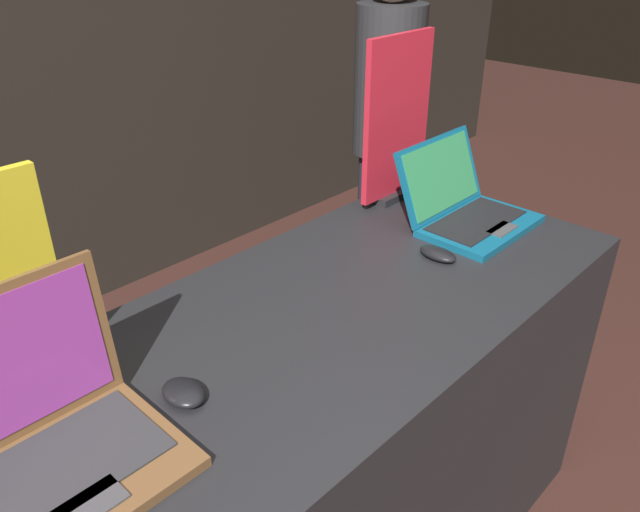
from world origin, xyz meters
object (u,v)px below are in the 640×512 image
object	(u,v)px
laptop_front	(41,435)
mouse_front	(184,393)
mouse_back	(438,254)
promo_stand_back	(397,124)
laptop_back	(465,206)
person_bystander	(386,137)

from	to	relation	value
laptop_front	mouse_front	bearing A→B (deg)	-6.88
mouse_front	mouse_back	bearing A→B (deg)	-2.53
mouse_back	promo_stand_back	size ratio (longest dim) A/B	0.21
laptop_back	mouse_back	bearing A→B (deg)	-163.22
mouse_front	mouse_back	xyz separation A→B (m)	(0.79, -0.04, -0.00)
laptop_front	mouse_back	size ratio (longest dim) A/B	3.43
laptop_back	mouse_back	distance (m)	0.25
mouse_front	laptop_back	xyz separation A→B (m)	(1.03, 0.04, 0.04)
mouse_back	person_bystander	size ratio (longest dim) A/B	0.07
mouse_front	laptop_back	distance (m)	1.03
laptop_back	promo_stand_back	size ratio (longest dim) A/B	0.69
mouse_front	promo_stand_back	size ratio (longest dim) A/B	0.19
mouse_front	mouse_back	world-z (taller)	mouse_front
mouse_front	person_bystander	bearing A→B (deg)	26.92
laptop_front	mouse_back	bearing A→B (deg)	-3.58
mouse_front	promo_stand_back	distance (m)	1.10
mouse_front	person_bystander	size ratio (longest dim) A/B	0.06
laptop_front	promo_stand_back	distance (m)	1.32
laptop_back	person_bystander	size ratio (longest dim) A/B	0.22
laptop_back	promo_stand_back	bearing A→B (deg)	90.00
mouse_front	person_bystander	world-z (taller)	person_bystander
laptop_front	laptop_back	xyz separation A→B (m)	(1.28, 0.01, -0.01)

